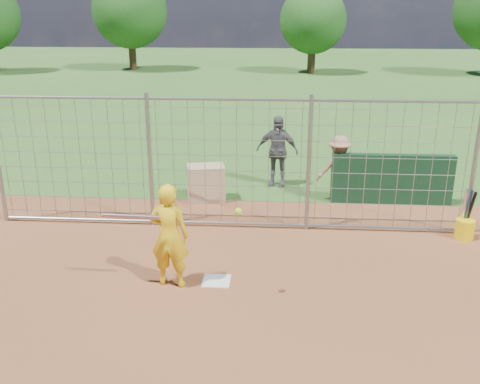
# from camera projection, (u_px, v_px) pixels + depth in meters

# --- Properties ---
(ground) EXTENTS (100.00, 100.00, 0.00)m
(ground) POSITION_uv_depth(u_px,v_px,m) (218.00, 275.00, 8.58)
(ground) COLOR #2D591E
(ground) RESTS_ON ground
(home_plate) EXTENTS (0.43, 0.43, 0.02)m
(home_plate) POSITION_uv_depth(u_px,v_px,m) (216.00, 281.00, 8.39)
(home_plate) COLOR silver
(home_plate) RESTS_ON ground
(dugout_wall) EXTENTS (2.60, 0.20, 1.10)m
(dugout_wall) POSITION_uv_depth(u_px,v_px,m) (392.00, 179.00, 11.57)
(dugout_wall) COLOR #11381E
(dugout_wall) RESTS_ON ground
(batter) EXTENTS (0.64, 0.46, 1.65)m
(batter) POSITION_uv_depth(u_px,v_px,m) (169.00, 236.00, 8.03)
(batter) COLOR yellow
(batter) RESTS_ON ground
(bystander_b) EXTENTS (1.06, 0.61, 1.71)m
(bystander_b) POSITION_uv_depth(u_px,v_px,m) (277.00, 151.00, 12.65)
(bystander_b) COLOR #505155
(bystander_b) RESTS_ON ground
(bystander_c) EXTENTS (1.05, 0.77, 1.46)m
(bystander_c) POSITION_uv_depth(u_px,v_px,m) (338.00, 168.00, 11.72)
(bystander_c) COLOR #9C6A55
(bystander_c) RESTS_ON ground
(equipment_bin) EXTENTS (0.90, 0.72, 0.80)m
(equipment_bin) POSITION_uv_depth(u_px,v_px,m) (206.00, 183.00, 11.80)
(equipment_bin) COLOR tan
(equipment_bin) RESTS_ON ground
(equipment_in_play) EXTENTS (2.06, 0.30, 0.28)m
(equipment_in_play) POSITION_uv_depth(u_px,v_px,m) (156.00, 215.00, 7.64)
(equipment_in_play) COLOR silver
(equipment_in_play) RESTS_ON ground
(bucket_with_bats) EXTENTS (0.34, 0.40, 0.97)m
(bucket_with_bats) POSITION_uv_depth(u_px,v_px,m) (465.00, 226.00, 9.87)
(bucket_with_bats) COLOR yellow
(bucket_with_bats) RESTS_ON ground
(backstop_fence) EXTENTS (9.08, 0.08, 2.60)m
(backstop_fence) POSITION_uv_depth(u_px,v_px,m) (229.00, 165.00, 10.05)
(backstop_fence) COLOR gray
(backstop_fence) RESTS_ON ground
(tree_line) EXTENTS (44.66, 6.72, 6.48)m
(tree_line) POSITION_uv_depth(u_px,v_px,m) (315.00, 13.00, 33.66)
(tree_line) COLOR #3F2B19
(tree_line) RESTS_ON ground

